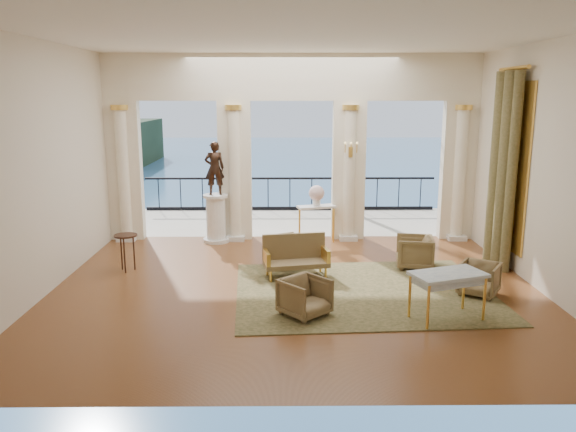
{
  "coord_description": "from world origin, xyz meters",
  "views": [
    {
      "loc": [
        -0.23,
        -9.89,
        3.53
      ],
      "look_at": [
        -0.13,
        0.6,
        1.27
      ],
      "focal_mm": 35.0,
      "sensor_mm": 36.0,
      "label": 1
    }
  ],
  "objects_px": {
    "armchair_b": "(479,277)",
    "armchair_d": "(287,249)",
    "armchair_c": "(415,251)",
    "pedestal": "(216,219)",
    "armchair_a": "(305,295)",
    "game_table": "(448,278)",
    "console_table": "(316,212)",
    "side_table": "(126,240)",
    "settee": "(295,256)",
    "statue": "(215,168)"
  },
  "relations": [
    {
      "from": "game_table",
      "to": "armchair_a",
      "type": "bearing_deg",
      "value": 155.9
    },
    {
      "from": "side_table",
      "to": "armchair_d",
      "type": "bearing_deg",
      "value": 5.49
    },
    {
      "from": "statue",
      "to": "side_table",
      "type": "relative_size",
      "value": 1.68
    },
    {
      "from": "statue",
      "to": "armchair_a",
      "type": "bearing_deg",
      "value": 101.56
    },
    {
      "from": "armchair_d",
      "to": "settee",
      "type": "relative_size",
      "value": 0.53
    },
    {
      "from": "armchair_b",
      "to": "game_table",
      "type": "height_order",
      "value": "game_table"
    },
    {
      "from": "armchair_a",
      "to": "armchair_c",
      "type": "relative_size",
      "value": 0.94
    },
    {
      "from": "side_table",
      "to": "settee",
      "type": "bearing_deg",
      "value": -6.42
    },
    {
      "from": "statue",
      "to": "armchair_c",
      "type": "bearing_deg",
      "value": 142.28
    },
    {
      "from": "settee",
      "to": "game_table",
      "type": "height_order",
      "value": "settee"
    },
    {
      "from": "game_table",
      "to": "console_table",
      "type": "relative_size",
      "value": 1.29
    },
    {
      "from": "armchair_b",
      "to": "console_table",
      "type": "distance_m",
      "value": 4.74
    },
    {
      "from": "armchair_a",
      "to": "armchair_d",
      "type": "relative_size",
      "value": 0.97
    },
    {
      "from": "armchair_d",
      "to": "pedestal",
      "type": "bearing_deg",
      "value": 10.75
    },
    {
      "from": "armchair_a",
      "to": "armchair_d",
      "type": "xyz_separation_m",
      "value": [
        -0.26,
        2.75,
        0.01
      ]
    },
    {
      "from": "armchair_a",
      "to": "armchair_b",
      "type": "distance_m",
      "value": 3.3
    },
    {
      "from": "console_table",
      "to": "settee",
      "type": "bearing_deg",
      "value": -117.88
    },
    {
      "from": "side_table",
      "to": "console_table",
      "type": "bearing_deg",
      "value": 30.65
    },
    {
      "from": "armchair_c",
      "to": "console_table",
      "type": "distance_m",
      "value": 2.97
    },
    {
      "from": "armchair_b",
      "to": "armchair_c",
      "type": "bearing_deg",
      "value": 148.79
    },
    {
      "from": "armchair_a",
      "to": "game_table",
      "type": "distance_m",
      "value": 2.29
    },
    {
      "from": "armchair_a",
      "to": "console_table",
      "type": "xyz_separation_m",
      "value": [
        0.47,
        4.81,
        0.39
      ]
    },
    {
      "from": "armchair_d",
      "to": "statue",
      "type": "xyz_separation_m",
      "value": [
        -1.73,
        2.02,
        1.46
      ]
    },
    {
      "from": "armchair_a",
      "to": "settee",
      "type": "bearing_deg",
      "value": 50.95
    },
    {
      "from": "armchair_b",
      "to": "armchair_d",
      "type": "distance_m",
      "value": 3.87
    },
    {
      "from": "armchair_c",
      "to": "armchair_d",
      "type": "height_order",
      "value": "armchair_c"
    },
    {
      "from": "settee",
      "to": "armchair_c",
      "type": "bearing_deg",
      "value": 1.25
    },
    {
      "from": "armchair_b",
      "to": "side_table",
      "type": "relative_size",
      "value": 0.87
    },
    {
      "from": "armchair_d",
      "to": "pedestal",
      "type": "height_order",
      "value": "pedestal"
    },
    {
      "from": "armchair_d",
      "to": "pedestal",
      "type": "distance_m",
      "value": 2.66
    },
    {
      "from": "game_table",
      "to": "pedestal",
      "type": "relative_size",
      "value": 1.09
    },
    {
      "from": "armchair_c",
      "to": "pedestal",
      "type": "xyz_separation_m",
      "value": [
        -4.37,
        2.19,
        0.19
      ]
    },
    {
      "from": "armchair_b",
      "to": "statue",
      "type": "distance_m",
      "value": 6.59
    },
    {
      "from": "pedestal",
      "to": "settee",
      "type": "bearing_deg",
      "value": -55.3
    },
    {
      "from": "settee",
      "to": "statue",
      "type": "height_order",
      "value": "statue"
    },
    {
      "from": "armchair_a",
      "to": "game_table",
      "type": "bearing_deg",
      "value": -46.83
    },
    {
      "from": "armchair_c",
      "to": "side_table",
      "type": "xyz_separation_m",
      "value": [
        -5.93,
        -0.14,
        0.28
      ]
    },
    {
      "from": "settee",
      "to": "console_table",
      "type": "relative_size",
      "value": 1.35
    },
    {
      "from": "console_table",
      "to": "side_table",
      "type": "distance_m",
      "value": 4.67
    },
    {
      "from": "statue",
      "to": "side_table",
      "type": "height_order",
      "value": "statue"
    },
    {
      "from": "armchair_a",
      "to": "armchair_d",
      "type": "bearing_deg",
      "value": 53.33
    },
    {
      "from": "armchair_c",
      "to": "statue",
      "type": "relative_size",
      "value": 0.58
    },
    {
      "from": "armchair_b",
      "to": "game_table",
      "type": "xyz_separation_m",
      "value": [
        -0.91,
        -1.13,
        0.37
      ]
    },
    {
      "from": "console_table",
      "to": "armchair_b",
      "type": "bearing_deg",
      "value": -71.22
    },
    {
      "from": "pedestal",
      "to": "side_table",
      "type": "xyz_separation_m",
      "value": [
        -1.56,
        -2.33,
        0.09
      ]
    },
    {
      "from": "armchair_b",
      "to": "console_table",
      "type": "xyz_separation_m",
      "value": [
        -2.7,
        3.87,
        0.4
      ]
    },
    {
      "from": "pedestal",
      "to": "armchair_c",
      "type": "bearing_deg",
      "value": -26.58
    },
    {
      "from": "settee",
      "to": "game_table",
      "type": "distance_m",
      "value": 3.26
    },
    {
      "from": "armchair_d",
      "to": "side_table",
      "type": "distance_m",
      "value": 3.32
    },
    {
      "from": "statue",
      "to": "console_table",
      "type": "xyz_separation_m",
      "value": [
        2.46,
        0.05,
        -1.08
      ]
    }
  ]
}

